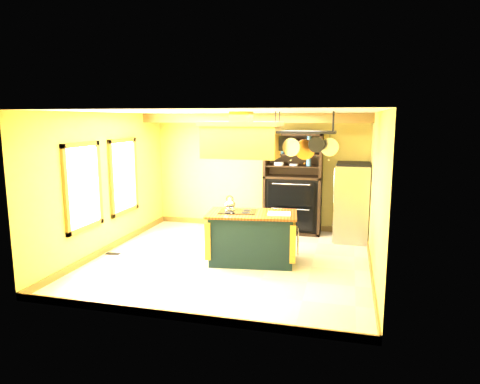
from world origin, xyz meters
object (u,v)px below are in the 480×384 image
at_px(range_hood, 241,138).
at_px(pot_rack, 305,138).
at_px(hutch, 293,194).
at_px(refrigerator, 351,204).
at_px(kitchen_island, 252,237).

bearing_deg(range_hood, pot_rack, 0.61).
relative_size(pot_rack, hutch, 0.49).
bearing_deg(range_hood, refrigerator, 44.96).
bearing_deg(range_hood, hutch, 74.49).
xyz_separation_m(kitchen_island, pot_rack, (0.91, 0.01, 1.78)).
height_order(kitchen_island, range_hood, range_hood).
bearing_deg(hutch, refrigerator, -15.29).
distance_m(range_hood, refrigerator, 3.08).
bearing_deg(pot_rack, range_hood, -179.39).
distance_m(pot_rack, hutch, 2.69).
relative_size(kitchen_island, pot_rack, 1.52).
bearing_deg(refrigerator, range_hood, -135.04).
height_order(range_hood, pot_rack, same).
xyz_separation_m(range_hood, hutch, (0.63, 2.28, -1.36)).
bearing_deg(refrigerator, pot_rack, -113.23).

